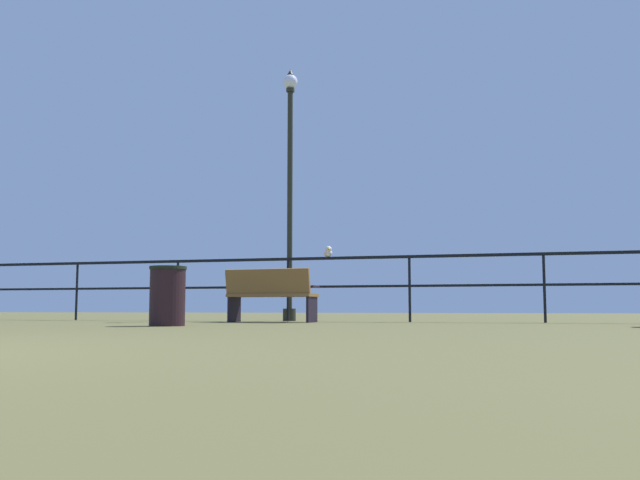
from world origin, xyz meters
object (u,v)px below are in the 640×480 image
object	(u,v)px
lamppost_center	(290,182)
seagull_on_rail	(328,252)
trash_bin	(168,296)
bench_near_left	(270,293)

from	to	relation	value
lamppost_center	seagull_on_rail	distance (m)	1.59
seagull_on_rail	trash_bin	world-z (taller)	seagull_on_rail
bench_near_left	trash_bin	size ratio (longest dim) A/B	1.92
bench_near_left	lamppost_center	xyz separation A→B (m)	(-0.08, 1.20, 2.04)
bench_near_left	seagull_on_rail	size ratio (longest dim) A/B	3.96
bench_near_left	trash_bin	world-z (taller)	bench_near_left
trash_bin	lamppost_center	bearing A→B (deg)	83.97
seagull_on_rail	trash_bin	bearing A→B (deg)	-109.47
trash_bin	seagull_on_rail	bearing A→B (deg)	70.53
seagull_on_rail	trash_bin	distance (m)	3.71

